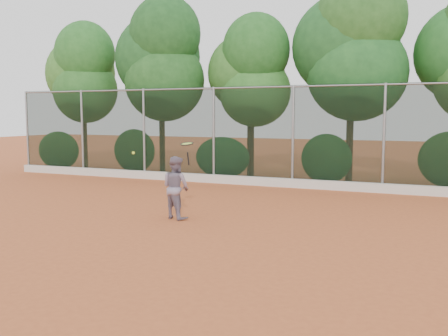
% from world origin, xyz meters
% --- Properties ---
extents(ground, '(80.00, 80.00, 0.00)m').
position_xyz_m(ground, '(0.00, 0.00, 0.00)').
color(ground, '#B9572B').
rests_on(ground, ground).
extents(concrete_curb, '(24.00, 0.20, 0.30)m').
position_xyz_m(concrete_curb, '(0.00, 6.82, 0.15)').
color(concrete_curb, beige).
rests_on(concrete_curb, ground).
extents(tennis_player, '(0.88, 0.78, 1.51)m').
position_xyz_m(tennis_player, '(-1.15, 0.74, 0.76)').
color(tennis_player, slate).
rests_on(tennis_player, ground).
extents(chainlink_fence, '(24.09, 0.09, 3.50)m').
position_xyz_m(chainlink_fence, '(-0.00, 7.00, 1.86)').
color(chainlink_fence, black).
rests_on(chainlink_fence, ground).
extents(foliage_backdrop, '(23.70, 3.63, 7.55)m').
position_xyz_m(foliage_backdrop, '(-0.55, 8.98, 4.40)').
color(foliage_backdrop, '#46311B').
rests_on(foliage_backdrop, ground).
extents(tennis_racket, '(0.36, 0.36, 0.55)m').
position_xyz_m(tennis_racket, '(-0.81, 0.67, 1.78)').
color(tennis_racket, black).
rests_on(tennis_racket, ground).
extents(tennis_ball_in_flight, '(0.07, 0.07, 0.07)m').
position_xyz_m(tennis_ball_in_flight, '(-2.24, 0.58, 1.57)').
color(tennis_ball_in_flight, '#E7F637').
rests_on(tennis_ball_in_flight, ground).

